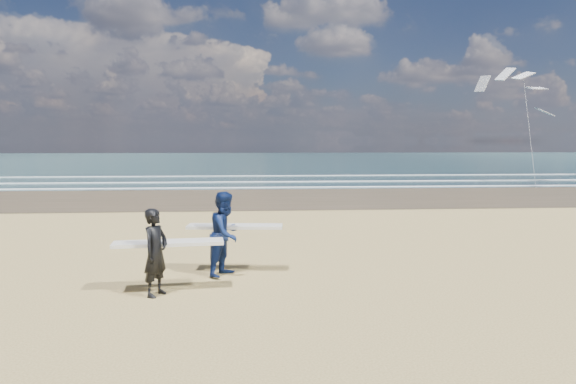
{
  "coord_description": "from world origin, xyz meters",
  "views": [
    {
      "loc": [
        1.08,
        -10.13,
        3.03
      ],
      "look_at": [
        2.33,
        6.0,
        1.43
      ],
      "focal_mm": 32.0,
      "sensor_mm": 36.0,
      "label": 1
    }
  ],
  "objects": [
    {
      "name": "kite_1",
      "position": [
        20.48,
        24.5,
        5.05
      ],
      "size": [
        6.09,
        4.77,
        8.91
      ],
      "color": "slate",
      "rests_on": "ground"
    },
    {
      "name": "surfer_far",
      "position": [
        0.57,
        1.38,
        0.96
      ],
      "size": [
        2.24,
        1.29,
        1.91
      ],
      "color": "#0D1C4A",
      "rests_on": "ground"
    },
    {
      "name": "wet_sand_strip",
      "position": [
        20.0,
        18.0,
        0.01
      ],
      "size": [
        220.0,
        12.0,
        0.01
      ],
      "primitive_type": "cube",
      "color": "#473C26",
      "rests_on": "ground"
    },
    {
      "name": "surfer_near",
      "position": [
        -0.71,
        -0.03,
        0.88
      ],
      "size": [
        2.24,
        1.09,
        1.73
      ],
      "color": "black",
      "rests_on": "ground"
    },
    {
      "name": "ocean",
      "position": [
        20.0,
        72.0,
        0.01
      ],
      "size": [
        220.0,
        100.0,
        0.02
      ],
      "primitive_type": "cube",
      "color": "#1B363B",
      "rests_on": "ground"
    },
    {
      "name": "foam_breakers",
      "position": [
        20.0,
        28.1,
        0.05
      ],
      "size": [
        220.0,
        11.7,
        0.05
      ],
      "color": "white",
      "rests_on": "ground"
    }
  ]
}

